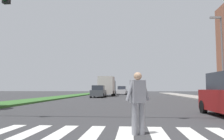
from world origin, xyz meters
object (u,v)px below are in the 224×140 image
at_px(street_lamp_right, 221,50).
at_px(pedestrian_performer, 138,100).
at_px(traffic_light_gantry, 8,10).
at_px(sedan_distant, 122,91).
at_px(sedan_midblock, 98,92).
at_px(truck_box_delivery, 107,86).

distance_m(street_lamp_right, pedestrian_performer, 16.71).
xyz_separation_m(traffic_light_gantry, pedestrian_performer, (5.15, -2.36, -3.50)).
height_order(street_lamp_right, pedestrian_performer, street_lamp_right).
height_order(street_lamp_right, sedan_distant, street_lamp_right).
bearing_deg(sedan_midblock, sedan_distant, 80.08).
xyz_separation_m(street_lamp_right, pedestrian_performer, (-7.68, -14.38, -3.66)).
distance_m(sedan_distant, truck_box_delivery, 9.20).
relative_size(pedestrian_performer, sedan_distant, 0.41).
bearing_deg(street_lamp_right, pedestrian_performer, -118.10).
height_order(traffic_light_gantry, truck_box_delivery, traffic_light_gantry).
xyz_separation_m(pedestrian_performer, truck_box_delivery, (-4.21, 30.80, 0.70)).
bearing_deg(truck_box_delivery, street_lamp_right, -54.09).
bearing_deg(traffic_light_gantry, sedan_midblock, 89.03).
bearing_deg(sedan_distant, street_lamp_right, -68.75).
height_order(street_lamp_right, truck_box_delivery, street_lamp_right).
height_order(sedan_midblock, truck_box_delivery, truck_box_delivery).
bearing_deg(sedan_distant, sedan_midblock, -99.92).
xyz_separation_m(traffic_light_gantry, sedan_distant, (2.97, 37.37, -3.66)).
distance_m(sedan_midblock, sedan_distant, 15.03).
bearing_deg(street_lamp_right, traffic_light_gantry, -136.85).
bearing_deg(sedan_midblock, pedestrian_performer, -79.17).
bearing_deg(sedan_midblock, street_lamp_right, -40.27).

